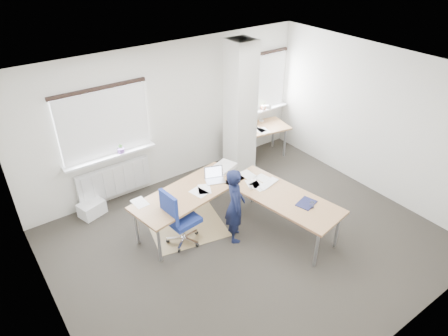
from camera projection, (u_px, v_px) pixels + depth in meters
ground at (248, 242)px, 6.70m from camera, size 6.00×6.00×0.00m
room_shell at (243, 136)px, 6.19m from camera, size 6.04×5.04×2.82m
floor_mat at (187, 227)px, 7.03m from camera, size 1.44×1.30×0.01m
white_crate at (92, 209)px, 7.26m from camera, size 0.51×0.42×0.27m
desk_main at (237, 194)px, 6.68m from camera, size 2.82×2.63×0.96m
desk_side at (257, 129)px, 8.80m from camera, size 1.50×0.93×1.22m
task_chair at (181, 229)px, 6.53m from camera, size 0.59×0.59×1.09m
person at (235, 205)px, 6.46m from camera, size 0.52×0.58×1.34m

